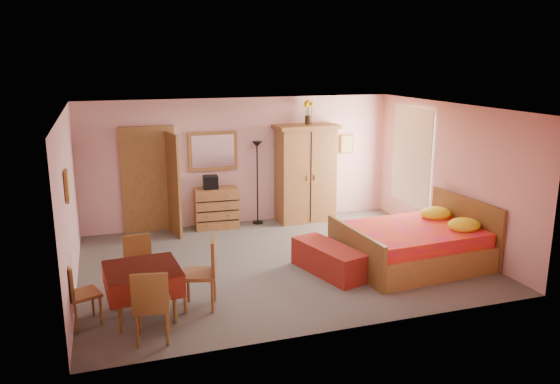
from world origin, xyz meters
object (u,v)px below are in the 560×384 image
object	(u,v)px
chair_north	(140,268)
bench	(329,259)
dining_table	(143,292)
sunflower_vase	(308,112)
chair_west	(83,293)
wall_mirror	(213,151)
chair_east	(199,273)
floor_lamp	(257,183)
wardrobe	(306,173)
bed	(412,234)
stereo	(210,182)
chest_of_drawers	(217,208)
chair_south	(152,304)

from	to	relation	value
chair_north	bench	bearing A→B (deg)	175.43
bench	dining_table	world-z (taller)	dining_table
sunflower_vase	chair_west	size ratio (longest dim) A/B	0.58
wall_mirror	chair_east	world-z (taller)	wall_mirror
wall_mirror	floor_lamp	xyz separation A→B (m)	(0.88, -0.17, -0.69)
chair_west	sunflower_vase	bearing A→B (deg)	110.18
wardrobe	bed	size ratio (longest dim) A/B	0.90
bench	dining_table	size ratio (longest dim) A/B	1.46
stereo	chair_west	size ratio (longest dim) A/B	0.34
floor_lamp	sunflower_vase	distance (m)	1.80
stereo	dining_table	distance (m)	3.98
sunflower_vase	chair_north	xyz separation A→B (m)	(-3.70, -2.93, -1.84)
chest_of_drawers	chair_west	bearing A→B (deg)	-121.04
bench	dining_table	distance (m)	3.02
sunflower_vase	wardrobe	bearing A→B (deg)	-133.19
chair_south	floor_lamp	bearing A→B (deg)	68.27
wardrobe	dining_table	distance (m)	5.10
sunflower_vase	chair_north	size ratio (longest dim) A/B	0.56
chair_west	chair_east	bearing A→B (deg)	72.43
wall_mirror	chair_north	bearing A→B (deg)	-119.05
dining_table	chair_north	world-z (taller)	chair_north
bed	dining_table	bearing A→B (deg)	-176.40
floor_lamp	chair_east	size ratio (longest dim) A/B	1.72
chair_east	dining_table	bearing A→B (deg)	108.98
floor_lamp	chair_east	xyz separation A→B (m)	(-1.85, -3.58, -0.36)
sunflower_vase	dining_table	distance (m)	5.52
bed	dining_table	size ratio (longest dim) A/B	2.40
floor_lamp	stereo	bearing A→B (deg)	-177.67
wall_mirror	dining_table	distance (m)	4.34
chest_of_drawers	wall_mirror	xyz separation A→B (m)	(0.00, 0.21, 1.14)
sunflower_vase	bed	xyz separation A→B (m)	(0.70, -3.04, -1.76)
chest_of_drawers	chair_west	distance (m)	4.35
sunflower_vase	chair_east	size ratio (longest dim) A/B	0.49
bench	chair_west	distance (m)	3.75
sunflower_vase	bench	xyz separation A→B (m)	(-0.77, -2.96, -2.06)
chest_of_drawers	bed	distance (m)	4.04
wall_mirror	floor_lamp	size ratio (longest dim) A/B	0.58
stereo	floor_lamp	size ratio (longest dim) A/B	0.17
chair_south	chair_west	bearing A→B (deg)	147.99
chest_of_drawers	wall_mirror	size ratio (longest dim) A/B	0.87
bench	chair_east	bearing A→B (deg)	-164.91
wall_mirror	wardrobe	bearing A→B (deg)	-8.59
chair_south	chair_north	xyz separation A→B (m)	(-0.04, 1.35, -0.03)
bed	chair_east	bearing A→B (deg)	-175.58
sunflower_vase	stereo	bearing A→B (deg)	-179.75
floor_lamp	sunflower_vase	size ratio (longest dim) A/B	3.50
floor_lamp	chair_south	xyz separation A→B (m)	(-2.56, -4.31, -0.39)
wall_mirror	bed	xyz separation A→B (m)	(2.67, -3.24, -1.02)
stereo	chair_north	distance (m)	3.38
bed	chair_east	distance (m)	3.69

